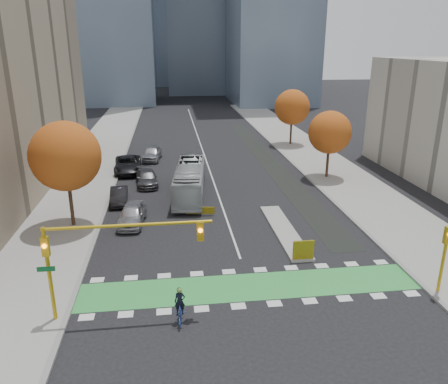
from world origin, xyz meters
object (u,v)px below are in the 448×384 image
object	(u,v)px
tree_east_near	(330,132)
parked_car_a	(132,214)
traffic_signal_east	(445,250)
parked_car_c	(147,178)
bus	(190,180)
parked_car_b	(119,196)
traffic_signal_west	(100,247)
cyclist	(180,310)
parked_car_d	(128,164)
parked_car_e	(152,153)
tree_west	(66,156)
tree_east_far	(292,107)
hazard_board	(303,250)

from	to	relation	value
tree_east_near	parked_car_a	xyz separation A→B (m)	(-19.50, -10.07, -4.07)
traffic_signal_east	parked_car_c	world-z (taller)	traffic_signal_east
tree_east_near	traffic_signal_east	bearing A→B (deg)	-93.81
bus	parked_car_b	xyz separation A→B (m)	(-6.38, -1.20, -0.81)
traffic_signal_west	cyclist	bearing A→B (deg)	-12.52
traffic_signal_east	parked_car_d	distance (m)	33.71
traffic_signal_east	parked_car_e	distance (m)	36.73
parked_car_b	tree_east_near	bearing A→B (deg)	10.43
tree_west	traffic_signal_east	distance (m)	25.90
tree_east_far	traffic_signal_east	size ratio (longest dim) A/B	1.87
parked_car_a	parked_car_c	bearing A→B (deg)	90.83
bus	tree_east_near	bearing A→B (deg)	20.92
parked_car_c	traffic_signal_west	bearing A→B (deg)	-98.92
parked_car_d	traffic_signal_west	bearing A→B (deg)	-91.45
tree_east_near	traffic_signal_east	world-z (taller)	tree_east_near
traffic_signal_west	traffic_signal_east	bearing A→B (deg)	0.01
tree_east_far	traffic_signal_west	world-z (taller)	tree_east_far
bus	parked_car_e	bearing A→B (deg)	111.75
tree_east_near	hazard_board	bearing A→B (deg)	-114.20
traffic_signal_west	parked_car_b	xyz separation A→B (m)	(-1.07, 17.44, -3.35)
traffic_signal_west	bus	bearing A→B (deg)	74.10
tree_west	traffic_signal_west	world-z (taller)	tree_west
bus	parked_car_b	size ratio (longest dim) A/B	2.60
parked_car_d	bus	bearing A→B (deg)	-57.72
parked_car_b	traffic_signal_east	bearing A→B (deg)	-44.95
parked_car_b	parked_car_d	xyz separation A→B (m)	(0.00, 10.00, 0.18)
tree_west	tree_east_far	distance (m)	35.73
parked_car_e	tree_west	bearing A→B (deg)	-98.39
tree_east_near	tree_east_far	xyz separation A→B (m)	(0.50, 16.00, 0.38)
tree_east_near	traffic_signal_west	size ratio (longest dim) A/B	0.83
tree_west	tree_east_near	size ratio (longest dim) A/B	1.16
tree_east_near	parked_car_e	xyz separation A→B (m)	(-18.50, 10.00, -4.02)
tree_east_far	parked_car_b	xyz separation A→B (m)	(-21.50, -21.07, -4.56)
parked_car_a	traffic_signal_west	bearing A→B (deg)	-86.88
cyclist	parked_car_c	distance (m)	23.42
parked_car_a	parked_car_c	distance (m)	10.03
parked_car_a	parked_car_e	bearing A→B (deg)	92.27
parked_car_e	parked_car_c	bearing A→B (deg)	-84.43
parked_car_c	parked_car_e	distance (m)	10.07
tree_east_near	cyclist	bearing A→B (deg)	-124.68
tree_east_near	parked_car_e	distance (m)	21.41
traffic_signal_west	parked_car_e	xyz separation A→B (m)	(1.43, 32.51, -3.19)
traffic_signal_west	tree_east_near	bearing A→B (deg)	48.48
parked_car_c	parked_car_d	size ratio (longest dim) A/B	0.79
traffic_signal_east	parked_car_d	bearing A→B (deg)	125.40
cyclist	traffic_signal_west	bearing A→B (deg)	170.40
tree_west	tree_east_near	xyz separation A→B (m)	(24.00, 10.00, -0.75)
tree_west	parked_car_c	distance (m)	12.26
tree_west	cyclist	xyz separation A→B (m)	(7.85, -13.35, -4.98)
tree_west	bus	size ratio (longest dim) A/B	0.77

